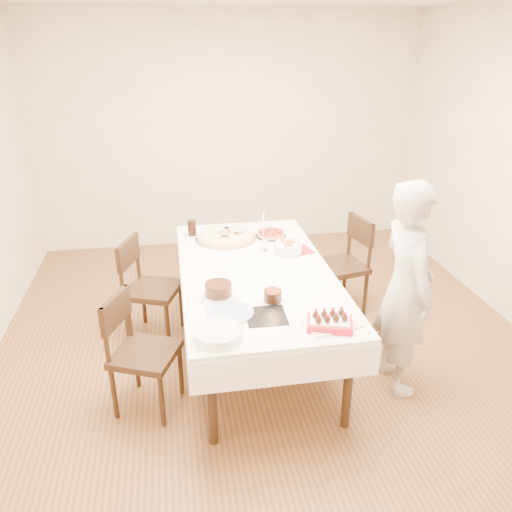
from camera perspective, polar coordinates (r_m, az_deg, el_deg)
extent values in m
plane|color=brown|center=(4.22, 1.58, -10.73)|extent=(5.00, 5.00, 0.00)
cube|color=beige|center=(6.04, -3.07, 13.87)|extent=(4.50, 0.04, 2.70)
cube|color=beige|center=(1.56, 21.91, -20.79)|extent=(4.50, 0.04, 2.70)
cube|color=white|center=(4.00, 0.00, -6.48)|extent=(1.41, 2.27, 0.75)
imported|color=beige|center=(3.63, 16.71, -3.65)|extent=(0.38, 0.58, 1.57)
cylinder|color=beige|center=(4.40, -3.44, 2.15)|extent=(0.63, 0.63, 0.04)
cylinder|color=red|center=(4.47, 1.70, 2.53)|extent=(0.36, 0.36, 0.04)
cube|color=#B21E1E|center=(4.19, 4.73, 0.64)|extent=(0.27, 0.27, 0.01)
cylinder|color=white|center=(4.13, 3.73, 1.00)|extent=(0.26, 0.26, 0.07)
cylinder|color=white|center=(4.38, 0.86, 3.49)|extent=(0.07, 0.07, 0.25)
cylinder|color=black|center=(4.51, -7.33, 3.19)|extent=(0.08, 0.08, 0.14)
cylinder|color=#361C0D|center=(3.45, -4.33, -3.88)|extent=(0.27, 0.27, 0.10)
cube|color=black|center=(3.22, 1.16, -6.90)|extent=(0.27, 0.27, 0.01)
cylinder|color=#341B0E|center=(3.36, 1.93, -4.02)|extent=(0.16, 0.16, 0.13)
cube|color=beige|center=(3.18, 8.58, -7.70)|extent=(0.38, 0.30, 0.03)
cylinder|color=white|center=(3.00, -4.41, -8.86)|extent=(0.33, 0.33, 0.06)
cylinder|color=white|center=(3.26, -2.98, -6.46)|extent=(0.37, 0.37, 0.01)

